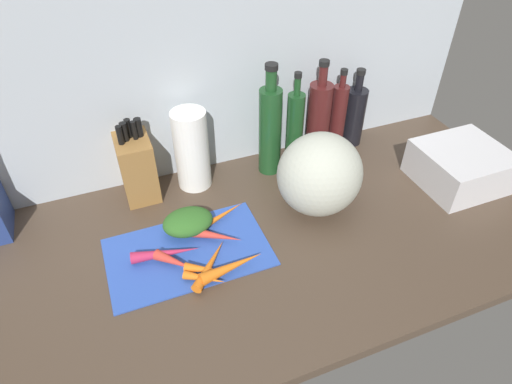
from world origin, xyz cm
name	(u,v)px	position (x,y,z in cm)	size (l,w,h in cm)	color
ground_plane	(266,239)	(0.00, 0.00, -1.50)	(170.00, 80.00, 3.00)	#47382B
wall_back	(217,76)	(0.00, 38.50, 30.00)	(170.00, 3.00, 60.00)	#ADB7C1
cutting_board	(188,252)	(-21.62, 1.65, 0.40)	(42.08, 25.81, 0.80)	#2D51B7
carrot_0	(221,216)	(-9.61, 10.02, 1.88)	(2.15, 2.15, 16.41)	orange
carrot_1	(210,264)	(-17.79, -6.19, 2.19)	(2.77, 2.77, 16.61)	orange
carrot_2	(166,253)	(-27.42, 1.41, 2.37)	(3.14, 3.14, 17.38)	#B2264C
carrot_3	(216,236)	(-13.36, 2.60, 2.26)	(2.93, 2.93, 13.80)	red
carrot_4	(205,278)	(-20.35, -9.84, 1.94)	(2.29, 2.29, 10.66)	orange
carrot_5	(205,269)	(-19.50, -7.21, 2.07)	(2.53, 2.53, 10.21)	orange
carrot_6	(175,262)	(-25.85, -2.20, 2.26)	(2.92, 2.92, 11.47)	red
carrot_7	(232,266)	(-13.00, -9.12, 2.46)	(3.33, 3.33, 17.15)	orange
carrot_greens_pile	(188,222)	(-19.32, 9.22, 3.72)	(13.81, 10.62, 5.84)	#2D6023
winter_squash	(320,174)	(18.28, 5.42, 12.07)	(24.19, 22.79, 24.15)	#B2B7A8
knife_block	(137,166)	(-28.30, 30.83, 10.15)	(9.63, 13.69, 24.94)	olive
paper_towel_roll	(192,150)	(-11.85, 29.50, 12.61)	(10.33, 10.33, 25.23)	white
bottle_0	(270,129)	(12.63, 27.66, 15.32)	(6.98, 6.98, 36.26)	#19421E
bottle_1	(295,127)	(22.02, 29.44, 12.73)	(5.54, 5.54, 31.37)	#19421E
bottle_2	(318,120)	(30.55, 29.66, 13.60)	(7.47, 7.47, 33.64)	#471919
bottle_3	(338,118)	(38.15, 30.09, 12.38)	(5.11, 5.11, 29.40)	#471919
bottle_4	(354,115)	(45.80, 32.09, 10.65)	(7.24, 7.24, 27.25)	black
dish_rack	(461,167)	(65.19, -0.19, 5.83)	(25.11, 23.54, 11.66)	silver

